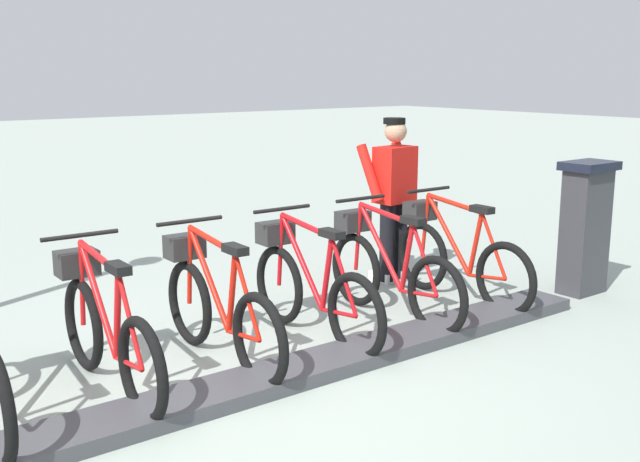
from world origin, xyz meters
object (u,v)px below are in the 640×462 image
object	(u,v)px
worker_near_rack	(394,193)
bike_docked_4	(105,329)
bike_docked_0	(456,256)
bike_docked_2	(310,286)
payment_kiosk	(585,225)
bike_docked_3	(217,306)
bike_docked_1	(388,270)

from	to	relation	value
worker_near_rack	bike_docked_4	bearing A→B (deg)	104.17
bike_docked_0	bike_docked_2	distance (m)	1.70
bike_docked_0	payment_kiosk	bearing A→B (deg)	-116.21
payment_kiosk	worker_near_rack	distance (m)	1.86
bike_docked_0	bike_docked_3	xyz separation A→B (m)	(0.00, 2.55, 0.00)
payment_kiosk	bike_docked_0	distance (m)	1.32
payment_kiosk	bike_docked_4	size ratio (longest dim) A/B	0.74
bike_docked_3	worker_near_rack	xyz separation A→B (m)	(0.85, -2.54, 0.48)
bike_docked_3	worker_near_rack	distance (m)	2.72
bike_docked_2	bike_docked_4	xyz separation A→B (m)	(0.00, 1.70, 0.00)
bike_docked_0	bike_docked_4	world-z (taller)	same
bike_docked_3	worker_near_rack	world-z (taller)	worker_near_rack
bike_docked_2	worker_near_rack	world-z (taller)	worker_near_rack
bike_docked_1	worker_near_rack	bearing A→B (deg)	-44.46
payment_kiosk	worker_near_rack	xyz separation A→B (m)	(1.43, 1.17, 0.24)
payment_kiosk	bike_docked_0	bearing A→B (deg)	63.79
worker_near_rack	payment_kiosk	bearing A→B (deg)	-140.60
bike_docked_4	worker_near_rack	size ratio (longest dim) A/B	1.04
bike_docked_2	bike_docked_3	world-z (taller)	same
bike_docked_2	bike_docked_4	bearing A→B (deg)	90.00
bike_docked_0	bike_docked_4	bearing A→B (deg)	90.00
bike_docked_2	payment_kiosk	bearing A→B (deg)	-101.31
payment_kiosk	worker_near_rack	world-z (taller)	worker_near_rack
payment_kiosk	bike_docked_1	distance (m)	2.10
bike_docked_0	bike_docked_1	xyz separation A→B (m)	(0.00, 0.85, 0.00)
payment_kiosk	bike_docked_4	world-z (taller)	payment_kiosk
bike_docked_1	bike_docked_3	bearing A→B (deg)	90.00
bike_docked_2	worker_near_rack	bearing A→B (deg)	-63.14
payment_kiosk	bike_docked_1	xyz separation A→B (m)	(0.57, 2.01, -0.24)
bike_docked_1	bike_docked_3	xyz separation A→B (m)	(0.00, 1.70, 0.00)
payment_kiosk	bike_docked_2	xyz separation A→B (m)	(0.57, 2.86, -0.24)
bike_docked_2	bike_docked_4	world-z (taller)	same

